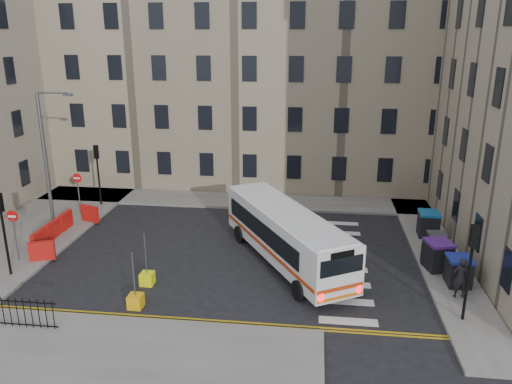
% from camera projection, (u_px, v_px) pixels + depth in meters
% --- Properties ---
extents(ground, '(120.00, 120.00, 0.00)m').
position_uv_depth(ground, '(266.00, 255.00, 26.53)').
color(ground, black).
rests_on(ground, ground).
extents(pavement_north, '(36.00, 3.20, 0.15)m').
position_uv_depth(pavement_north, '(195.00, 199.00, 35.34)').
color(pavement_north, slate).
rests_on(pavement_north, ground).
extents(pavement_east, '(2.40, 26.00, 0.15)m').
position_uv_depth(pavement_east, '(426.00, 233.00, 29.24)').
color(pavement_east, slate).
rests_on(pavement_east, ground).
extents(pavement_west, '(6.00, 22.00, 0.15)m').
position_uv_depth(pavement_west, '(30.00, 234.00, 29.08)').
color(pavement_west, slate).
rests_on(pavement_west, ground).
extents(pavement_sw, '(20.00, 6.00, 0.15)m').
position_uv_depth(pavement_sw, '(43.00, 360.00, 17.86)').
color(pavement_sw, slate).
rests_on(pavement_sw, ground).
extents(terrace_north, '(38.30, 10.80, 17.20)m').
position_uv_depth(terrace_north, '(199.00, 69.00, 39.41)').
color(terrace_north, gray).
rests_on(terrace_north, ground).
extents(traffic_light_east, '(0.28, 0.22, 4.10)m').
position_uv_depth(traffic_light_east, '(471.00, 258.00, 19.46)').
color(traffic_light_east, black).
rests_on(traffic_light_east, pavement_east).
extents(traffic_light_nw, '(0.28, 0.22, 4.10)m').
position_uv_depth(traffic_light_nw, '(98.00, 166.00, 33.21)').
color(traffic_light_nw, black).
rests_on(traffic_light_nw, pavement_west).
extents(traffic_light_sw, '(0.28, 0.22, 4.10)m').
position_uv_depth(traffic_light_sw, '(2.00, 221.00, 23.28)').
color(traffic_light_sw, black).
rests_on(traffic_light_sw, pavement_west).
extents(streetlamp, '(0.50, 0.22, 8.14)m').
position_uv_depth(streetlamp, '(45.00, 160.00, 28.63)').
color(streetlamp, '#595B5E').
rests_on(streetlamp, pavement_west).
extents(no_entry_north, '(0.60, 0.08, 3.00)m').
position_uv_depth(no_entry_north, '(78.00, 185.00, 31.62)').
color(no_entry_north, '#595B5E').
rests_on(no_entry_north, pavement_west).
extents(no_entry_south, '(0.60, 0.08, 3.00)m').
position_uv_depth(no_entry_south, '(14.00, 225.00, 24.99)').
color(no_entry_south, '#595B5E').
rests_on(no_entry_south, pavement_west).
extents(roadworks_barriers, '(1.66, 6.26, 1.00)m').
position_uv_depth(roadworks_barriers, '(59.00, 230.00, 28.19)').
color(roadworks_barriers, red).
rests_on(roadworks_barriers, pavement_west).
extents(bus, '(7.20, 10.04, 2.80)m').
position_uv_depth(bus, '(286.00, 233.00, 25.17)').
color(bus, white).
rests_on(bus, ground).
extents(wheelie_bin_a, '(1.10, 1.25, 1.35)m').
position_uv_depth(wheelie_bin_a, '(459.00, 271.00, 22.91)').
color(wheelie_bin_a, black).
rests_on(wheelie_bin_a, pavement_east).
extents(wheelie_bin_b, '(1.43, 1.55, 1.45)m').
position_uv_depth(wheelie_bin_b, '(438.00, 255.00, 24.44)').
color(wheelie_bin_b, black).
rests_on(wheelie_bin_b, pavement_east).
extents(wheelie_bin_c, '(1.29, 1.37, 1.21)m').
position_uv_depth(wheelie_bin_c, '(435.00, 253.00, 25.00)').
color(wheelie_bin_c, black).
rests_on(wheelie_bin_c, pavement_east).
extents(wheelie_bin_d, '(0.96, 1.09, 1.16)m').
position_uv_depth(wheelie_bin_d, '(437.00, 244.00, 26.12)').
color(wheelie_bin_d, black).
rests_on(wheelie_bin_d, pavement_east).
extents(wheelie_bin_e, '(1.19, 1.36, 1.45)m').
position_uv_depth(wheelie_bin_e, '(428.00, 224.00, 28.47)').
color(wheelie_bin_e, black).
rests_on(wheelie_bin_e, pavement_east).
extents(pedestrian, '(0.75, 0.55, 1.87)m').
position_uv_depth(pedestrian, '(460.00, 278.00, 21.71)').
color(pedestrian, black).
rests_on(pedestrian, pavement_east).
extents(bollard_yellow, '(0.61, 0.61, 0.60)m').
position_uv_depth(bollard_yellow, '(147.00, 279.00, 23.32)').
color(bollard_yellow, '#F2F60D').
rests_on(bollard_yellow, ground).
extents(bollard_chevron, '(0.61, 0.61, 0.60)m').
position_uv_depth(bollard_chevron, '(136.00, 301.00, 21.34)').
color(bollard_chevron, '#EFA80E').
rests_on(bollard_chevron, ground).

